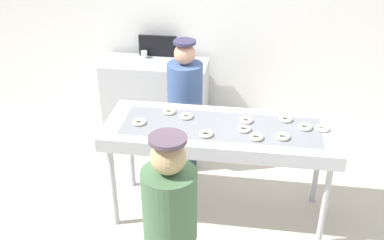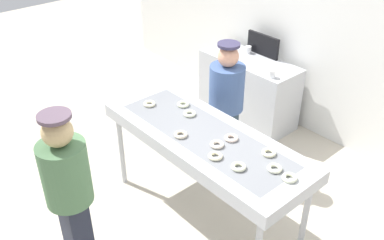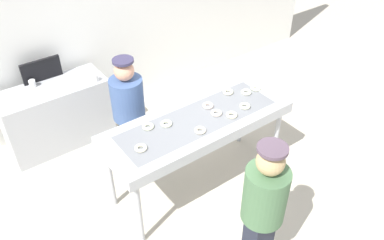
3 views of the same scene
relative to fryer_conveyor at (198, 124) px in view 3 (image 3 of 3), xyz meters
The scene contains 20 objects.
ground_plane 0.92m from the fryer_conveyor, ahead, with size 16.00×16.00×0.00m, color beige.
back_wall 2.27m from the fryer_conveyor, 90.00° to the left, with size 8.00×0.12×2.86m, color white.
fryer_conveyor is the anchor object (origin of this frame).
sugar_donut_0 0.58m from the fryer_conveyor, 13.98° to the right, with size 0.12×0.12×0.03m, color #EBECC7.
sugar_donut_1 0.24m from the fryer_conveyor, 120.90° to the right, with size 0.12×0.12×0.03m, color #F0E1C3.
sugar_donut_2 0.92m from the fryer_conveyor, ahead, with size 0.12×0.12×0.03m, color #F0F2CC.
sugar_donut_3 0.76m from the fryer_conveyor, behind, with size 0.12×0.12×0.03m, color #F7F0CB.
sugar_donut_4 0.27m from the fryer_conveyor, 26.68° to the left, with size 0.12×0.12×0.03m, color #FEE3D0.
sugar_donut_5 0.36m from the fryer_conveyor, 161.28° to the left, with size 0.12×0.12×0.03m, color white.
sugar_donut_6 0.24m from the fryer_conveyor, 13.16° to the right, with size 0.12×0.12×0.03m, color #F4E5CF.
sugar_donut_7 0.63m from the fryer_conveyor, 18.12° to the left, with size 0.12×0.12×0.03m, color #F9F4C9.
sugar_donut_8 0.77m from the fryer_conveyor, ahead, with size 0.12×0.12×0.03m, color white.
sugar_donut_9 0.55m from the fryer_conveyor, 160.18° to the left, with size 0.12×0.12×0.03m, color #EDF2CA.
sugar_donut_10 0.38m from the fryer_conveyor, 28.58° to the right, with size 0.12×0.12×0.03m, color #F6ECC2.
worker_baker 0.87m from the fryer_conveyor, 121.12° to the left, with size 0.38×0.38×1.54m.
customer_waiting 1.27m from the fryer_conveyor, 100.71° to the right, with size 0.38×0.38×1.60m.
prep_counter 2.09m from the fryer_conveyor, 119.85° to the left, with size 1.36×0.57×0.88m, color #B7BABF.
paper_cup_0 2.24m from the fryer_conveyor, 121.76° to the left, with size 0.08×0.08×0.09m, color white.
paper_cup_1 1.64m from the fryer_conveyor, 107.34° to the left, with size 0.08×0.08×0.09m, color white.
menu_display 2.24m from the fryer_conveyor, 116.85° to the left, with size 0.51×0.04×0.28m, color black.
Camera 3 is at (-2.05, -2.68, 3.55)m, focal length 36.71 mm.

